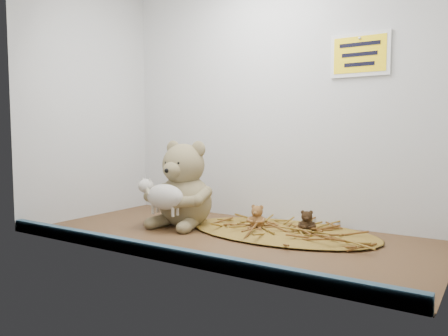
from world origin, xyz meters
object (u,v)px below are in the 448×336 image
Objects in this scene: toy_lamb at (165,197)px; mini_teddy_tan at (257,216)px; main_teddy at (185,183)px; mini_teddy_brown at (307,221)px.

toy_lamb is 29.58cm from mini_teddy_tan.
main_teddy is at bearing -176.45° from mini_teddy_tan.
main_teddy reaches higher than toy_lamb.
mini_teddy_tan is (24.21, 15.91, -6.01)cm from toy_lamb.
mini_teddy_tan is 15.84cm from mini_teddy_brown.
mini_teddy_tan is at bearing 11.13° from main_teddy.
mini_teddy_tan is 1.08× the size of mini_teddy_brown.
main_teddy reaches higher than mini_teddy_brown.
toy_lamb is 2.55× the size of mini_teddy_brown.
mini_teddy_brown is (39.88, 8.03, -9.56)cm from main_teddy.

